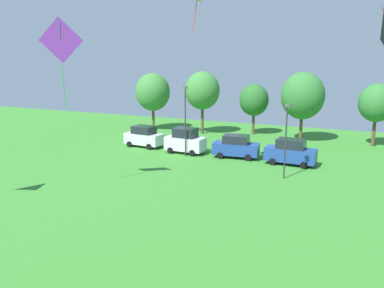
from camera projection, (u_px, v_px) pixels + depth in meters
kite_flying_3 at (61, 43)px, 27.84m from camera, size 2.94×1.15×6.30m
parked_car_leftmost at (144, 137)px, 44.47m from camera, size 4.35×2.36×2.31m
parked_car_second_from_left at (185, 141)px, 41.60m from camera, size 4.11×2.21×2.61m
parked_car_third_from_left at (236, 147)px, 39.72m from camera, size 4.59×2.37×2.25m
parked_car_rightmost_in_row at (291, 152)px, 37.19m from camera, size 4.64×2.11×2.40m
light_post_1 at (185, 118)px, 39.78m from camera, size 0.36×0.20×6.94m
light_post_3 at (286, 137)px, 32.58m from camera, size 0.36×0.20×6.09m
treeline_tree_0 at (153, 92)px, 53.94m from camera, size 4.57×4.57×7.57m
treeline_tree_1 at (202, 91)px, 51.07m from camera, size 4.36×4.36×7.89m
treeline_tree_2 at (254, 100)px, 50.85m from camera, size 3.64×3.64×6.37m
treeline_tree_3 at (303, 96)px, 46.64m from camera, size 4.96×4.96×8.03m
treeline_tree_4 at (377, 103)px, 44.02m from camera, size 3.81×3.81×6.90m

